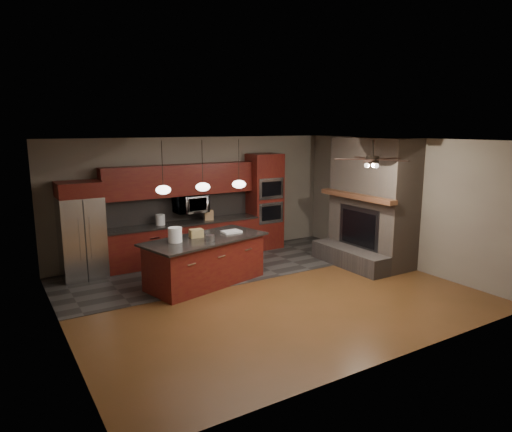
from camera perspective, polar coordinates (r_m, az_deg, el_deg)
ground at (r=8.63m, az=1.14°, el=-9.47°), size 7.00×7.00×0.00m
ceiling at (r=8.08m, az=1.21°, el=9.45°), size 7.00×6.00×0.02m
back_wall at (r=10.85m, az=-7.38°, el=2.36°), size 7.00×0.02×2.80m
right_wall at (r=10.52m, az=17.47°, el=1.66°), size 0.02×6.00×2.80m
left_wall at (r=7.05m, az=-23.60°, el=-3.23°), size 0.02×6.00×2.80m
slate_tile_patch at (r=10.11m, az=-4.39°, el=-6.36°), size 7.00×2.40×0.01m
fireplace_column at (r=10.47m, az=14.13°, el=1.22°), size 1.30×2.10×2.80m
back_cabinetry at (r=10.53m, az=-9.11°, el=-0.76°), size 3.59×0.64×2.20m
oven_tower at (r=11.41m, az=1.09°, el=1.82°), size 0.80×0.63×2.38m
microwave at (r=10.53m, az=-8.18°, el=1.52°), size 0.73×0.41×0.50m
refrigerator at (r=9.79m, az=-20.98°, el=-1.71°), size 0.84×0.75×1.97m
kitchen_island at (r=8.99m, az=-6.35°, el=-5.57°), size 2.62×1.65×0.92m
white_bucket at (r=8.60m, az=-10.08°, el=-2.33°), size 0.32×0.32×0.28m
paint_can at (r=8.62m, az=-5.74°, el=-2.75°), size 0.19×0.19×0.11m
paint_tray at (r=9.27m, az=-3.11°, el=-1.97°), size 0.39×0.28×0.04m
cardboard_box at (r=8.93m, az=-7.49°, el=-2.15°), size 0.27×0.20×0.16m
counter_bucket at (r=10.27m, az=-11.88°, el=-0.46°), size 0.21×0.21×0.23m
counter_box at (r=10.66m, az=-5.95°, el=0.12°), size 0.24×0.20×0.23m
pendant_left at (r=8.05m, az=-11.51°, el=3.26°), size 0.26×0.26×0.92m
pendant_center at (r=8.33m, az=-6.66°, el=3.66°), size 0.26×0.26×0.92m
pendant_right at (r=8.67m, az=-2.15°, el=4.02°), size 0.26×0.26×0.92m
ceiling_fan at (r=8.62m, az=14.36°, el=6.93°), size 1.27×1.33×0.41m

